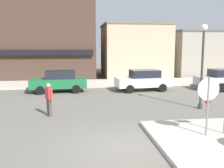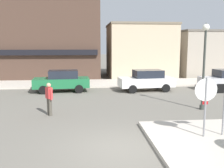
# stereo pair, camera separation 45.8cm
# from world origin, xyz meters

# --- Properties ---
(ground_plane) EXTENTS (160.00, 160.00, 0.00)m
(ground_plane) POSITION_xyz_m (0.00, 0.00, 0.00)
(ground_plane) COLOR #6B665B
(kerb_far) EXTENTS (80.00, 4.00, 0.15)m
(kerb_far) POSITION_xyz_m (0.00, 14.30, 0.07)
(kerb_far) COLOR beige
(kerb_far) RESTS_ON ground
(stop_sign) EXTENTS (0.82, 0.07, 2.30)m
(stop_sign) POSITION_xyz_m (3.00, 0.47, 1.52)
(stop_sign) COLOR gray
(stop_sign) RESTS_ON ground
(lamp_post) EXTENTS (0.36, 0.36, 4.54)m
(lamp_post) POSITION_xyz_m (4.91, 4.83, 2.96)
(lamp_post) COLOR #333833
(lamp_post) RESTS_ON ground
(parked_car_nearest) EXTENTS (4.11, 2.08, 1.56)m
(parked_car_nearest) POSITION_xyz_m (-3.00, 10.94, 0.81)
(parked_car_nearest) COLOR #1E6B3D
(parked_car_nearest) RESTS_ON ground
(parked_car_second) EXTENTS (4.14, 2.15, 1.56)m
(parked_car_second) POSITION_xyz_m (3.23, 10.68, 0.81)
(parked_car_second) COLOR white
(parked_car_second) RESTS_ON ground
(parked_car_third) EXTENTS (4.12, 2.11, 1.56)m
(parked_car_third) POSITION_xyz_m (9.45, 10.46, 0.81)
(parked_car_third) COLOR #B7B7BC
(parked_car_third) RESTS_ON ground
(pedestrian_crossing_near) EXTENTS (0.38, 0.51, 1.61)m
(pedestrian_crossing_near) POSITION_xyz_m (-3.03, 4.42, 0.87)
(pedestrian_crossing_near) COLOR #4C473D
(pedestrian_crossing_near) RESTS_ON ground
(building_corner_shop) EXTENTS (11.91, 9.94, 8.42)m
(building_corner_shop) POSITION_xyz_m (-5.65, 21.01, 4.22)
(building_corner_shop) COLOR #473328
(building_corner_shop) RESTS_ON ground
(building_storefront_left_near) EXTENTS (6.74, 6.67, 5.53)m
(building_storefront_left_near) POSITION_xyz_m (4.48, 19.58, 2.77)
(building_storefront_left_near) COLOR tan
(building_storefront_left_near) RESTS_ON ground
(building_storefront_left_mid) EXTENTS (7.82, 6.82, 4.90)m
(building_storefront_left_mid) POSITION_xyz_m (12.62, 20.31, 2.46)
(building_storefront_left_mid) COLOR #9E9384
(building_storefront_left_mid) RESTS_ON ground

